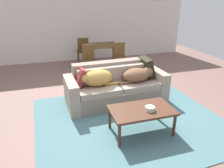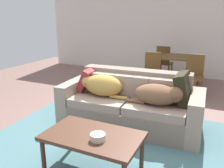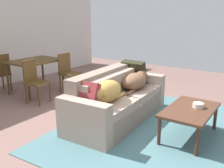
{
  "view_description": "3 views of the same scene",
  "coord_description": "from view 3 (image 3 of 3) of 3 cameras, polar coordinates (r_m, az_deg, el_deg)",
  "views": [
    {
      "loc": [
        -1.14,
        -3.73,
        2.18
      ],
      "look_at": [
        0.01,
        0.07,
        0.53
      ],
      "focal_mm": 33.93,
      "sensor_mm": 36.0,
      "label": 1
    },
    {
      "loc": [
        1.38,
        -2.91,
        1.69
      ],
      "look_at": [
        -0.05,
        0.13,
        0.71
      ],
      "focal_mm": 37.83,
      "sensor_mm": 36.0,
      "label": 2
    },
    {
      "loc": [
        -3.31,
        -1.96,
        1.8
      ],
      "look_at": [
        0.15,
        0.4,
        0.64
      ],
      "focal_mm": 41.04,
      "sensor_mm": 36.0,
      "label": 3
    }
  ],
  "objects": [
    {
      "name": "ground_plane",
      "position": [
        4.25,
        3.42,
        -9.56
      ],
      "size": [
        10.0,
        10.0,
        0.0
      ],
      "primitive_type": "plane",
      "color": "#7D5D54"
    },
    {
      "name": "area_rug",
      "position": [
        4.18,
        10.87,
        -10.18
      ],
      "size": [
        3.55,
        3.1,
        0.01
      ],
      "primitive_type": "cube",
      "rotation": [
        0.0,
        0.0,
        0.05
      ],
      "color": "slate",
      "rests_on": "ground"
    },
    {
      "name": "couch",
      "position": [
        4.43,
        0.87,
        -3.77
      ],
      "size": [
        2.19,
        0.96,
        0.86
      ],
      "rotation": [
        0.0,
        0.0,
        0.05
      ],
      "color": "gray",
      "rests_on": "ground"
    },
    {
      "name": "dog_on_left_cushion",
      "position": [
        3.93,
        -1.34,
        -1.71
      ],
      "size": [
        0.79,
        0.39,
        0.34
      ],
      "rotation": [
        0.0,
        0.0,
        0.05
      ],
      "color": "#C09445",
      "rests_on": "couch"
    },
    {
      "name": "dog_on_right_cushion",
      "position": [
        4.67,
        5.26,
        0.77
      ],
      "size": [
        0.8,
        0.42,
        0.3
      ],
      "rotation": [
        0.0,
        0.0,
        0.05
      ],
      "color": "brown",
      "rests_on": "couch"
    },
    {
      "name": "throw_pillow_by_left_arm",
      "position": [
        3.74,
        -5.96,
        -2.53
      ],
      "size": [
        0.27,
        0.41,
        0.41
      ],
      "primitive_type": "cube",
      "rotation": [
        0.0,
        0.4,
        0.05
      ],
      "color": "maroon",
      "rests_on": "couch"
    },
    {
      "name": "throw_pillow_by_right_arm",
      "position": [
        5.02,
        4.92,
        2.51
      ],
      "size": [
        0.28,
        0.47,
        0.49
      ],
      "primitive_type": "cube",
      "rotation": [
        0.0,
        -0.26,
        -0.03
      ],
      "color": "black",
      "rests_on": "couch"
    },
    {
      "name": "coffee_table",
      "position": [
        3.94,
        16.99,
        -5.94
      ],
      "size": [
        1.05,
        0.63,
        0.46
      ],
      "color": "#523021",
      "rests_on": "ground"
    },
    {
      "name": "bowl_on_coffee_table",
      "position": [
        3.99,
        18.66,
        -4.51
      ],
      "size": [
        0.16,
        0.16,
        0.07
      ],
      "primitive_type": "cylinder",
      "color": "silver",
      "rests_on": "coffee_table"
    },
    {
      "name": "dining_table",
      "position": [
        6.14,
        -16.72,
        4.37
      ],
      "size": [
        1.11,
        0.82,
        0.76
      ],
      "color": "#543B1A",
      "rests_on": "ground"
    },
    {
      "name": "dining_chair_near_left",
      "position": [
        5.47,
        -16.89,
        0.99
      ],
      "size": [
        0.45,
        0.45,
        0.89
      ],
      "rotation": [
        0.0,
        0.0,
        0.13
      ],
      "color": "#543B1A",
      "rests_on": "ground"
    },
    {
      "name": "dining_chair_near_right",
      "position": [
        6.01,
        -9.77,
        2.92
      ],
      "size": [
        0.41,
        0.41,
        0.91
      ],
      "rotation": [
        0.0,
        0.0,
        -0.02
      ],
      "color": "#543B1A",
      "rests_on": "ground"
    },
    {
      "name": "dining_chair_far_left",
      "position": [
        6.41,
        -23.58,
        2.5
      ],
      "size": [
        0.42,
        0.42,
        0.91
      ],
      "rotation": [
        0.0,
        0.0,
        3.08
      ],
      "color": "#543B1A",
      "rests_on": "ground"
    }
  ]
}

